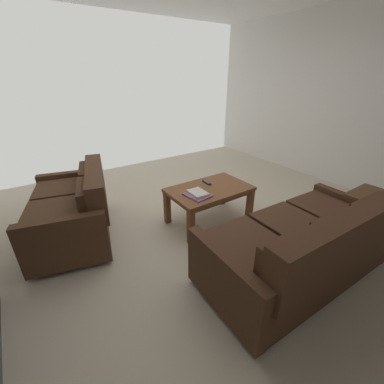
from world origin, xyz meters
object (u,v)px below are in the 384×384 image
sofa_main (304,246)px  end_table (376,205)px  coffee_table (209,193)px  loveseat_near (75,209)px  tv_remote (207,182)px  book_stack (198,194)px

sofa_main → end_table: bearing=173.7°
coffee_table → end_table: size_ratio=1.65×
loveseat_near → end_table: (-2.63, 2.00, 0.15)m
tv_remote → end_table: bearing=125.2°
sofa_main → book_stack: sofa_main is taller
loveseat_near → coffee_table: (-1.48, 0.61, 0.04)m
coffee_table → end_table: 1.81m
book_stack → tv_remote: bearing=-143.2°
loveseat_near → end_table: size_ratio=2.41×
coffee_table → tv_remote: bearing=-114.5°
end_table → book_stack: 1.91m
loveseat_near → tv_remote: 1.62m
sofa_main → book_stack: 1.24m
tv_remote → book_stack: bearing=36.8°
sofa_main → tv_remote: bearing=-89.2°
coffee_table → tv_remote: 0.18m
coffee_table → tv_remote: size_ratio=6.22×
loveseat_near → end_table: 3.31m
sofa_main → tv_remote: sofa_main is taller
coffee_table → end_table: end_table is taller
end_table → tv_remote: 1.88m
sofa_main → coffee_table: 1.28m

